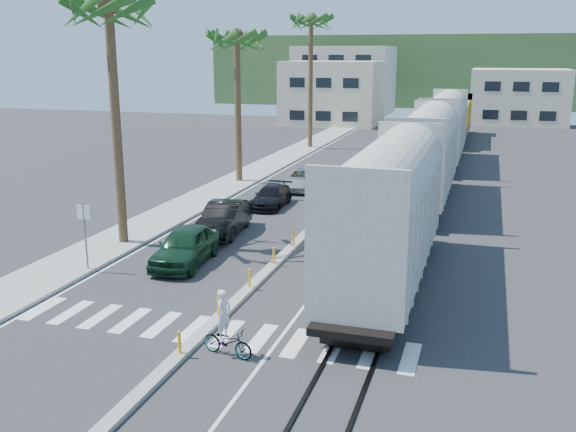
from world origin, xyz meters
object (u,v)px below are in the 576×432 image
at_px(car_lead, 186,246).
at_px(cyclist, 227,335).
at_px(street_sign, 85,227).
at_px(car_second, 224,218).

distance_m(car_lead, cyclist, 9.21).
distance_m(street_sign, car_second, 7.93).
height_order(car_lead, cyclist, cyclist).
bearing_deg(cyclist, car_lead, 45.22).
distance_m(street_sign, car_lead, 4.29).
bearing_deg(car_second, cyclist, -72.63).
bearing_deg(car_second, car_lead, -92.75).
relative_size(car_second, cyclist, 2.41).
height_order(street_sign, cyclist, street_sign).
xyz_separation_m(car_lead, car_second, (-0.26, 4.94, -0.00)).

